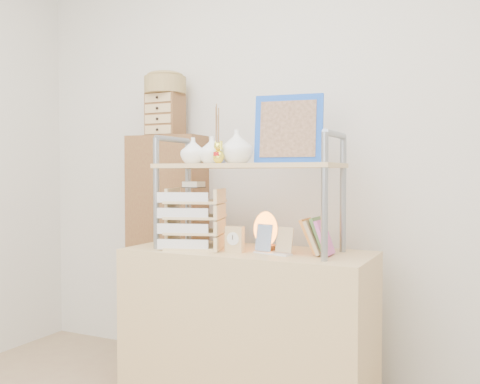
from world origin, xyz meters
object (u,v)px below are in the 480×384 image
object	(u,v)px
desk	(248,326)
cabinet	(168,247)
salt_lamp	(266,230)
letter_tray	(194,222)

from	to	relation	value
desk	cabinet	distance (m)	0.85
cabinet	desk	bearing A→B (deg)	-31.79
desk	cabinet	bearing A→B (deg)	152.44
desk	salt_lamp	bearing A→B (deg)	41.46
cabinet	salt_lamp	xyz separation A→B (m)	(0.78, -0.31, 0.17)
cabinet	salt_lamp	world-z (taller)	cabinet
letter_tray	salt_lamp	xyz separation A→B (m)	(0.34, 0.11, -0.04)
letter_tray	salt_lamp	world-z (taller)	letter_tray
salt_lamp	cabinet	bearing A→B (deg)	158.28
desk	letter_tray	size ratio (longest dim) A/B	3.57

